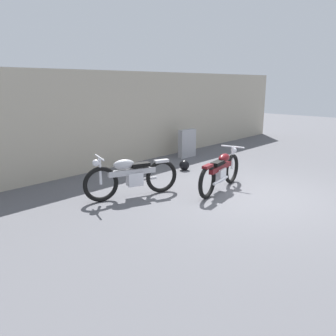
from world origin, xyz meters
The scene contains 6 objects.
ground_plane centered at (0.00, 0.00, 0.00)m, with size 40.00×40.00×0.00m, color #56565B.
building_wall centered at (0.00, 4.60, 1.41)m, with size 18.00×0.30×2.81m, color #B2A893.
stone_marker centered at (2.23, 3.74, 0.47)m, with size 0.66×0.20×0.94m, color #9E9EA3.
helmet centered at (0.77, 2.64, 0.15)m, with size 0.29×0.29×0.29m, color black.
motorcycle_maroon centered at (-0.11, 0.79, 0.46)m, with size 2.12×0.68×0.96m.
motorcycle_silver centered at (-1.86, 1.95, 0.47)m, with size 2.09×0.98×0.98m.
Camera 1 is at (-6.66, -3.56, 2.48)m, focal length 36.66 mm.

